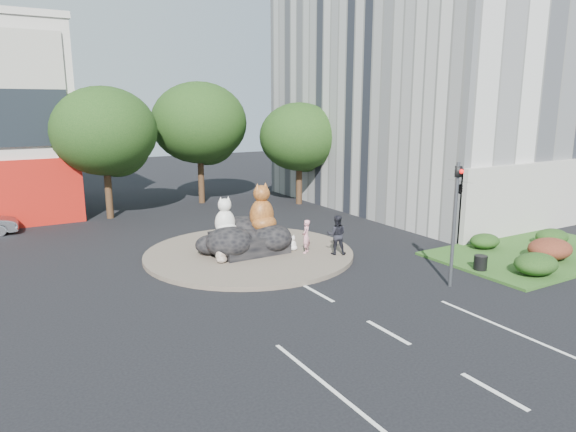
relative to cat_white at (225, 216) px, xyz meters
name	(u,v)px	position (x,y,z in m)	size (l,w,h in m)	color
ground	(388,332)	(1.13, -10.20, -2.02)	(120.00, 120.00, 0.00)	black
roundabout_island	(249,253)	(1.13, -0.20, -1.92)	(10.00, 10.00, 0.20)	brown
rock_plinth	(249,242)	(1.13, -0.20, -1.37)	(3.20, 2.60, 0.90)	black
grass_verge	(536,254)	(13.13, -7.20, -1.96)	(10.00, 6.00, 0.12)	#264A18
tree_left	(105,135)	(-2.80, 11.86, 3.22)	(6.46, 6.46, 8.27)	#382314
tree_mid	(200,127)	(4.20, 13.86, 3.53)	(6.84, 6.84, 8.76)	#382314
tree_right	(300,140)	(10.20, 9.86, 2.61)	(5.70, 5.70, 7.30)	#382314
hedge_near_green	(536,264)	(10.13, -9.20, -1.45)	(2.00, 1.60, 0.90)	#163611
hedge_red	(550,249)	(12.63, -8.20, -1.41)	(2.20, 1.76, 0.99)	#4A1713
hedge_mid_green	(552,237)	(15.13, -6.70, -1.50)	(1.80, 1.44, 0.81)	#163611
hedge_back_green	(485,241)	(11.63, -5.40, -1.54)	(1.60, 1.28, 0.72)	#163611
traffic_light	(458,197)	(6.23, -8.21, 1.60)	(0.44, 1.24, 5.00)	#595B60
street_lamp	(471,152)	(13.95, -2.20, 2.53)	(2.34, 0.22, 8.06)	#595B60
cat_white	(225,216)	(0.00, 0.00, 0.00)	(1.11, 0.96, 1.85)	silver
cat_tabby	(262,207)	(1.90, -0.10, 0.26)	(1.42, 1.23, 2.37)	#C06428
kitten_calico	(221,252)	(-0.75, -1.20, -1.36)	(0.56, 0.49, 0.94)	white
kitten_white	(293,243)	(3.03, -1.12, -1.44)	(0.46, 0.40, 0.76)	white
pedestrian_pink	(306,236)	(3.36, -1.80, -1.02)	(0.58, 0.38, 1.60)	pink
pedestrian_dark	(337,235)	(4.48, -2.73, -0.88)	(0.92, 0.71, 1.88)	black
litter_bin	(480,263)	(8.63, -7.61, -1.59)	(0.57, 0.57, 0.63)	black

